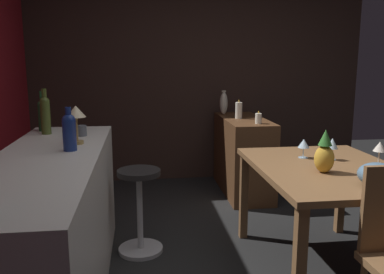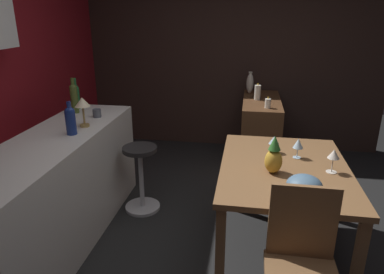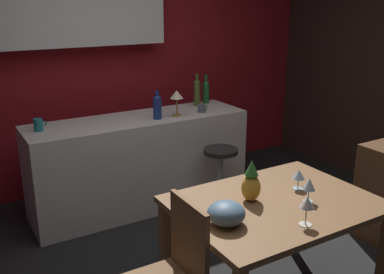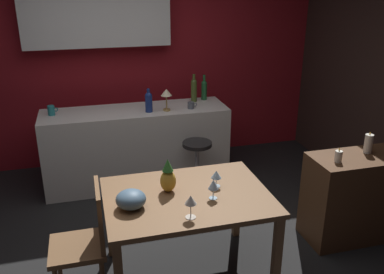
{
  "view_description": "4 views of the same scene",
  "coord_description": "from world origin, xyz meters",
  "px_view_note": "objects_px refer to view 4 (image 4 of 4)",
  "views": [
    {
      "loc": [
        -2.3,
        0.79,
        1.44
      ],
      "look_at": [
        0.32,
        0.45,
        0.93
      ],
      "focal_mm": 37.91,
      "sensor_mm": 36.0,
      "label": 1
    },
    {
      "loc": [
        -2.3,
        -0.15,
        1.83
      ],
      "look_at": [
        0.25,
        0.26,
        0.9
      ],
      "focal_mm": 33.1,
      "sensor_mm": 36.0,
      "label": 2
    },
    {
      "loc": [
        -1.58,
        -2.35,
        1.97
      ],
      "look_at": [
        0.08,
        0.45,
        0.94
      ],
      "focal_mm": 41.01,
      "sensor_mm": 36.0,
      "label": 3
    },
    {
      "loc": [
        -0.52,
        -3.16,
        2.3
      ],
      "look_at": [
        0.41,
        0.29,
        0.92
      ],
      "focal_mm": 38.63,
      "sensor_mm": 36.0,
      "label": 4
    }
  ],
  "objects_px": {
    "cup_teal": "(51,110)",
    "pillar_candle_short": "(338,156)",
    "wine_glass_right": "(216,175)",
    "cup_slate": "(191,105)",
    "sideboard_cabinet": "(364,195)",
    "wine_bottle_green": "(204,89)",
    "wine_bottle_cobalt": "(149,101)",
    "counter_lamp": "(166,94)",
    "wine_bottle_olive": "(194,89)",
    "dining_table": "(187,204)",
    "chair_near_window": "(86,240)",
    "pineapple_centerpiece": "(168,178)",
    "wine_glass_left": "(213,185)",
    "wine_glass_center": "(191,201)",
    "fruit_bowl": "(131,199)",
    "bar_stool": "(197,167)",
    "pillar_candle_tall": "(368,144)"
  },
  "relations": [
    {
      "from": "counter_lamp",
      "to": "fruit_bowl",
      "type": "bearing_deg",
      "value": -109.96
    },
    {
      "from": "chair_near_window",
      "to": "wine_glass_left",
      "type": "bearing_deg",
      "value": -3.4
    },
    {
      "from": "wine_bottle_olive",
      "to": "counter_lamp",
      "type": "bearing_deg",
      "value": -144.68
    },
    {
      "from": "wine_bottle_green",
      "to": "cup_teal",
      "type": "xyz_separation_m",
      "value": [
        -1.78,
        -0.16,
        -0.08
      ]
    },
    {
      "from": "wine_glass_left",
      "to": "wine_glass_center",
      "type": "distance_m",
      "value": 0.31
    },
    {
      "from": "fruit_bowl",
      "to": "wine_bottle_cobalt",
      "type": "distance_m",
      "value": 1.8
    },
    {
      "from": "wine_bottle_green",
      "to": "pillar_candle_short",
      "type": "distance_m",
      "value": 2.0
    },
    {
      "from": "fruit_bowl",
      "to": "pillar_candle_tall",
      "type": "bearing_deg",
      "value": 7.02
    },
    {
      "from": "wine_bottle_cobalt",
      "to": "pillar_candle_short",
      "type": "relative_size",
      "value": 2.08
    },
    {
      "from": "dining_table",
      "to": "wine_glass_center",
      "type": "height_order",
      "value": "wine_glass_center"
    },
    {
      "from": "wine_bottle_olive",
      "to": "cup_slate",
      "type": "distance_m",
      "value": 0.31
    },
    {
      "from": "wine_bottle_green",
      "to": "pillar_candle_tall",
      "type": "distance_m",
      "value": 2.05
    },
    {
      "from": "cup_teal",
      "to": "pillar_candle_short",
      "type": "xyz_separation_m",
      "value": [
        2.41,
        -1.73,
        -0.08
      ]
    },
    {
      "from": "chair_near_window",
      "to": "cup_teal",
      "type": "distance_m",
      "value": 1.94
    },
    {
      "from": "sideboard_cabinet",
      "to": "cup_teal",
      "type": "height_order",
      "value": "cup_teal"
    },
    {
      "from": "chair_near_window",
      "to": "wine_glass_left",
      "type": "relative_size",
      "value": 5.86
    },
    {
      "from": "sideboard_cabinet",
      "to": "wine_glass_center",
      "type": "bearing_deg",
      "value": -165.89
    },
    {
      "from": "chair_near_window",
      "to": "pineapple_centerpiece",
      "type": "height_order",
      "value": "pineapple_centerpiece"
    },
    {
      "from": "wine_bottle_cobalt",
      "to": "counter_lamp",
      "type": "xyz_separation_m",
      "value": [
        0.2,
        -0.01,
        0.07
      ]
    },
    {
      "from": "chair_near_window",
      "to": "wine_glass_center",
      "type": "xyz_separation_m",
      "value": [
        0.72,
        -0.27,
        0.37
      ]
    },
    {
      "from": "bar_stool",
      "to": "wine_glass_right",
      "type": "height_order",
      "value": "wine_glass_right"
    },
    {
      "from": "fruit_bowl",
      "to": "counter_lamp",
      "type": "distance_m",
      "value": 1.85
    },
    {
      "from": "chair_near_window",
      "to": "wine_bottle_green",
      "type": "height_order",
      "value": "wine_bottle_green"
    },
    {
      "from": "chair_near_window",
      "to": "counter_lamp",
      "type": "xyz_separation_m",
      "value": [
        0.96,
        1.69,
        0.59
      ]
    },
    {
      "from": "cup_teal",
      "to": "counter_lamp",
      "type": "bearing_deg",
      "value": -7.8
    },
    {
      "from": "wine_bottle_green",
      "to": "wine_glass_right",
      "type": "bearing_deg",
      "value": -103.76
    },
    {
      "from": "chair_near_window",
      "to": "dining_table",
      "type": "bearing_deg",
      "value": 3.7
    },
    {
      "from": "wine_bottle_cobalt",
      "to": "cup_slate",
      "type": "relative_size",
      "value": 2.4
    },
    {
      "from": "chair_near_window",
      "to": "wine_bottle_cobalt",
      "type": "height_order",
      "value": "wine_bottle_cobalt"
    },
    {
      "from": "wine_glass_left",
      "to": "pineapple_centerpiece",
      "type": "height_order",
      "value": "pineapple_centerpiece"
    },
    {
      "from": "bar_stool",
      "to": "wine_bottle_cobalt",
      "type": "distance_m",
      "value": 0.91
    },
    {
      "from": "chair_near_window",
      "to": "cup_teal",
      "type": "height_order",
      "value": "cup_teal"
    },
    {
      "from": "bar_stool",
      "to": "pillar_candle_short",
      "type": "height_order",
      "value": "pillar_candle_short"
    },
    {
      "from": "wine_glass_right",
      "to": "cup_slate",
      "type": "xyz_separation_m",
      "value": [
        0.22,
        1.59,
        0.1
      ]
    },
    {
      "from": "wine_glass_right",
      "to": "fruit_bowl",
      "type": "relative_size",
      "value": 0.63
    },
    {
      "from": "pineapple_centerpiece",
      "to": "wine_glass_right",
      "type": "bearing_deg",
      "value": -3.54
    },
    {
      "from": "chair_near_window",
      "to": "cup_slate",
      "type": "xyz_separation_m",
      "value": [
        1.25,
        1.71,
        0.44
      ]
    },
    {
      "from": "pillar_candle_short",
      "to": "pineapple_centerpiece",
      "type": "bearing_deg",
      "value": 179.49
    },
    {
      "from": "cup_slate",
      "to": "wine_bottle_green",
      "type": "bearing_deg",
      "value": 51.96
    },
    {
      "from": "wine_glass_right",
      "to": "wine_glass_left",
      "type": "bearing_deg",
      "value": -114.6
    },
    {
      "from": "sideboard_cabinet",
      "to": "wine_bottle_green",
      "type": "height_order",
      "value": "wine_bottle_green"
    },
    {
      "from": "wine_glass_right",
      "to": "wine_bottle_cobalt",
      "type": "bearing_deg",
      "value": 99.58
    },
    {
      "from": "dining_table",
      "to": "cup_teal",
      "type": "distance_m",
      "value": 2.12
    },
    {
      "from": "chair_near_window",
      "to": "wine_bottle_olive",
      "type": "relative_size",
      "value": 2.76
    },
    {
      "from": "fruit_bowl",
      "to": "wine_bottle_olive",
      "type": "height_order",
      "value": "wine_bottle_olive"
    },
    {
      "from": "wine_glass_center",
      "to": "fruit_bowl",
      "type": "xyz_separation_m",
      "value": [
        -0.38,
        0.24,
        -0.07
      ]
    },
    {
      "from": "wine_glass_left",
      "to": "wine_bottle_olive",
      "type": "distance_m",
      "value": 2.08
    },
    {
      "from": "wine_bottle_olive",
      "to": "dining_table",
      "type": "bearing_deg",
      "value": -106.8
    },
    {
      "from": "chair_near_window",
      "to": "bar_stool",
      "type": "relative_size",
      "value": 1.44
    },
    {
      "from": "wine_glass_center",
      "to": "pineapple_centerpiece",
      "type": "distance_m",
      "value": 0.42
    }
  ]
}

